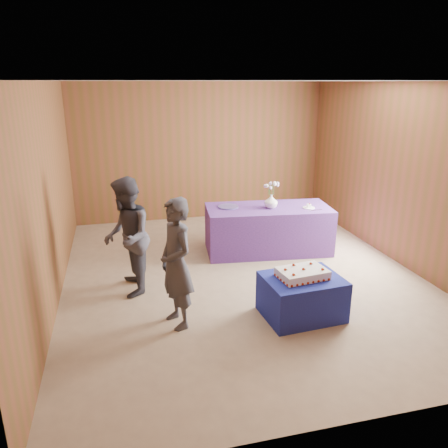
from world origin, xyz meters
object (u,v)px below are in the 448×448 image
object	(u,v)px
sheet_cake	(302,273)
vase	(271,201)
serving_table	(268,229)
cake_table	(302,297)
guest_right	(127,237)
guest_left	(176,264)

from	to	relation	value
sheet_cake	vase	world-z (taller)	vase
serving_table	vase	size ratio (longest dim) A/B	9.04
cake_table	serving_table	xyz separation A→B (m)	(0.32, 2.11, 0.12)
serving_table	guest_right	bearing A→B (deg)	-150.33
cake_table	guest_right	xyz separation A→B (m)	(-1.97, 1.13, 0.53)
sheet_cake	guest_left	xyz separation A→B (m)	(-1.46, 0.16, 0.21)
cake_table	serving_table	distance (m)	2.14
guest_left	serving_table	bearing A→B (deg)	120.55
sheet_cake	vase	xyz separation A→B (m)	(0.35, 2.06, 0.31)
cake_table	guest_right	bearing A→B (deg)	145.92
serving_table	sheet_cake	distance (m)	2.13
cake_table	guest_left	xyz separation A→B (m)	(-1.46, 0.17, 0.51)
cake_table	serving_table	world-z (taller)	serving_table
serving_table	vase	distance (m)	0.49
guest_right	serving_table	bearing A→B (deg)	114.75
guest_left	vase	bearing A→B (deg)	119.60
serving_table	guest_right	world-z (taller)	guest_right
cake_table	sheet_cake	world-z (taller)	sheet_cake
sheet_cake	guest_left	size ratio (longest dim) A/B	0.42
guest_right	guest_left	bearing A→B (deg)	29.15
serving_table	guest_right	size ratio (longest dim) A/B	1.28
cake_table	sheet_cake	size ratio (longest dim) A/B	1.43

